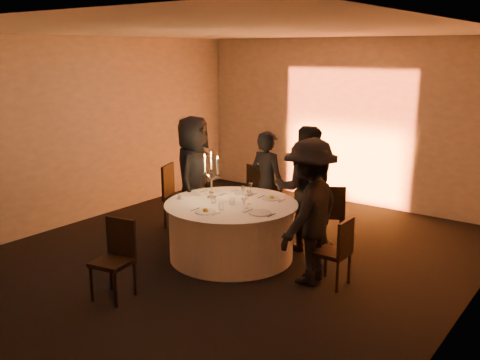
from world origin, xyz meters
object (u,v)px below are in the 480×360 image
Objects in this scene: guest_back_right at (305,188)px; coffee_cup at (181,197)px; chair_front at (116,254)px; guest_right at (310,212)px; chair_right at (337,249)px; candelabra at (211,182)px; chair_back_right at (331,211)px; chair_back_left at (260,189)px; guest_back_left at (267,184)px; guest_left at (194,176)px; chair_left at (175,192)px; banquet_table at (231,230)px.

guest_back_right reaches higher than coffee_cup.
guest_right is at bearing 36.90° from chair_front.
chair_right is 0.48× the size of guest_back_right.
chair_back_right is at bearing 46.31° from candelabra.
chair_right is 0.55m from guest_right.
chair_back_left is 1.03× the size of chair_front.
candelabra is at bearing 38.50° from coffee_cup.
chair_front is 8.27× the size of coffee_cup.
guest_back_left reaches higher than coffee_cup.
chair_right is (2.23, -1.63, -0.05)m from chair_back_left.
chair_right is at bearing -0.71° from candelabra.
guest_back_left is at bearing -17.34° from chair_back_right.
guest_left is 16.61× the size of coffee_cup.
chair_right reaches higher than coffee_cup.
guest_right is (2.76, -0.58, 0.32)m from chair_left.
chair_front is at bearing -45.56° from guest_right.
guest_right reaches higher than coffee_cup.
chair_left is 2.83m from guest_right.
guest_back_right is at bearing 173.38° from guest_back_left.
guest_back_right is at bearing 169.59° from chair_back_left.
guest_back_right is at bearing 40.85° from candelabra.
chair_left reaches higher than coffee_cup.
banquet_table is at bearing -4.55° from candelabra.
guest_back_left reaches higher than chair_right.
guest_right is (-0.36, -0.06, 0.42)m from chair_right.
banquet_table is at bearing -95.16° from guest_right.
banquet_table is 1.76m from chair_back_left.
guest_right reaches higher than chair_left.
chair_back_left reaches higher than chair_back_right.
candelabra is (-0.36, 0.03, 0.62)m from banquet_table.
guest_back_left is at bearing 75.54° from chair_front.
chair_back_left is 1.06× the size of chair_back_right.
guest_left reaches higher than guest_back_left.
coffee_cup is at bearing -83.73° from chair_right.
chair_front is 2.32m from guest_right.
chair_back_right is 3.24m from chair_front.
guest_left is 1.03× the size of guest_right.
banquet_table is 1.55m from chair_back_right.
chair_right is at bearing -121.92° from guest_left.
guest_back_left reaches higher than chair_left.
guest_right is at bearing -3.03° from candelabra.
guest_left is at bearing 157.40° from banquet_table.
chair_front is (-1.18, -3.02, 0.02)m from chair_back_right.
chair_back_left is 1.70m from candelabra.
chair_left is 0.63× the size of guest_back_left.
chair_left is 9.19× the size of coffee_cup.
guest_back_right is (-0.96, 0.88, 0.41)m from chair_right.
banquet_table is 1.98× the size of chair_front.
candelabra reaches higher than chair_right.
coffee_cup is at bearing 108.39° from chair_back_left.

